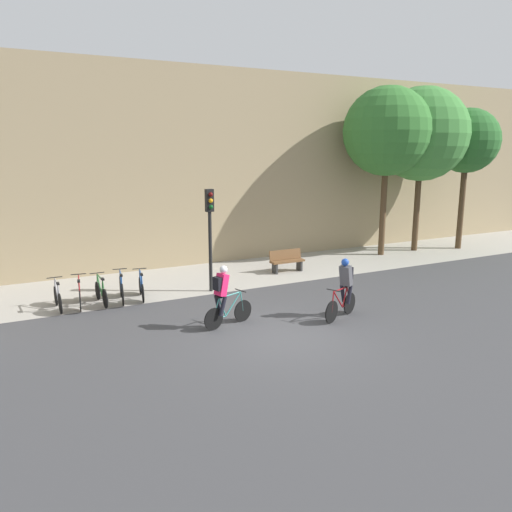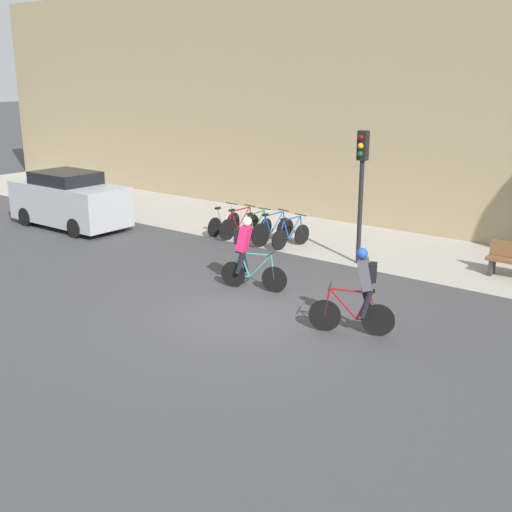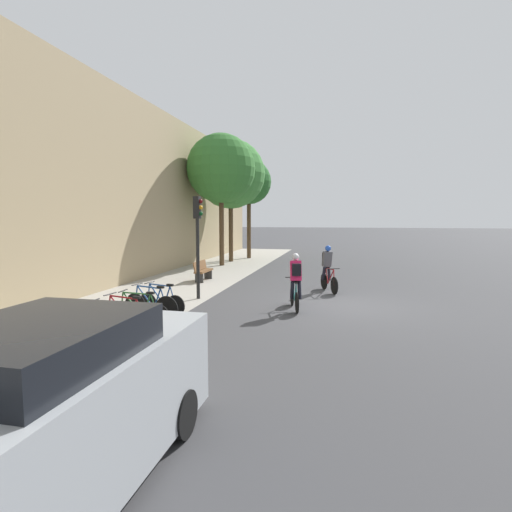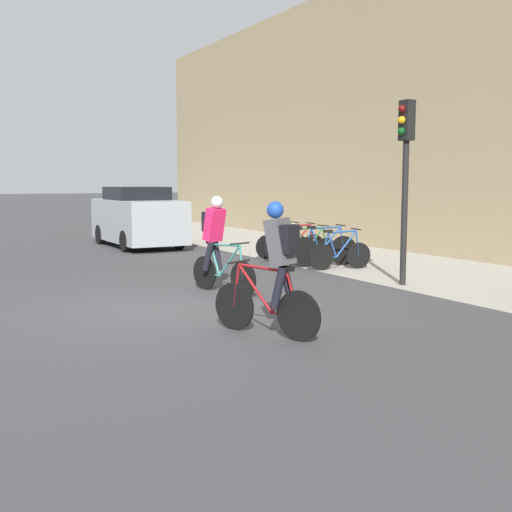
{
  "view_description": "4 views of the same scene",
  "coord_description": "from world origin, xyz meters",
  "px_view_note": "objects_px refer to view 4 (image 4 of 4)",
  "views": [
    {
      "loc": [
        -6.24,
        -10.79,
        4.84
      ],
      "look_at": [
        0.69,
        2.75,
        1.59
      ],
      "focal_mm": 35.0,
      "sensor_mm": 36.0,
      "label": 1
    },
    {
      "loc": [
        8.08,
        -9.99,
        4.97
      ],
      "look_at": [
        -0.76,
        1.36,
        0.86
      ],
      "focal_mm": 45.0,
      "sensor_mm": 36.0,
      "label": 2
    },
    {
      "loc": [
        -12.94,
        -0.09,
        2.84
      ],
      "look_at": [
        0.51,
        2.93,
        1.5
      ],
      "focal_mm": 28.0,
      "sensor_mm": 36.0,
      "label": 3
    },
    {
      "loc": [
        9.51,
        -3.61,
        2.02
      ],
      "look_at": [
        -0.37,
        1.81,
        0.7
      ],
      "focal_mm": 45.0,
      "sensor_mm": 36.0,
      "label": 4
    }
  ],
  "objects_px": {
    "parked_bike_2": "(309,248)",
    "parked_bike_0": "(282,243)",
    "traffic_light_pole": "(405,158)",
    "parked_bike_1": "(295,245)",
    "parked_bike_4": "(340,253)",
    "parked_bike_3": "(324,249)",
    "cyclist_grey": "(276,265)",
    "cyclist_pink": "(217,240)",
    "parked_car": "(138,218)"
  },
  "relations": [
    {
      "from": "cyclist_grey",
      "to": "parked_bike_2",
      "type": "distance_m",
      "value": 7.67
    },
    {
      "from": "cyclist_pink",
      "to": "cyclist_grey",
      "type": "height_order",
      "value": "cyclist_grey"
    },
    {
      "from": "cyclist_pink",
      "to": "parked_bike_1",
      "type": "relative_size",
      "value": 1.03
    },
    {
      "from": "parked_bike_1",
      "to": "parked_bike_3",
      "type": "bearing_deg",
      "value": 0.05
    },
    {
      "from": "parked_bike_1",
      "to": "parked_bike_2",
      "type": "relative_size",
      "value": 1.03
    },
    {
      "from": "cyclist_pink",
      "to": "parked_bike_2",
      "type": "distance_m",
      "value": 4.62
    },
    {
      "from": "cyclist_pink",
      "to": "parked_bike_4",
      "type": "bearing_deg",
      "value": 109.57
    },
    {
      "from": "parked_bike_1",
      "to": "parked_bike_2",
      "type": "distance_m",
      "value": 0.65
    },
    {
      "from": "parked_bike_0",
      "to": "parked_car",
      "type": "height_order",
      "value": "parked_car"
    },
    {
      "from": "cyclist_pink",
      "to": "parked_bike_2",
      "type": "height_order",
      "value": "cyclist_pink"
    },
    {
      "from": "parked_bike_0",
      "to": "parked_bike_2",
      "type": "bearing_deg",
      "value": -0.07
    },
    {
      "from": "cyclist_grey",
      "to": "parked_bike_1",
      "type": "distance_m",
      "value": 8.2
    },
    {
      "from": "parked_bike_0",
      "to": "cyclist_pink",
      "type": "bearing_deg",
      "value": -43.69
    },
    {
      "from": "cyclist_pink",
      "to": "parked_car",
      "type": "height_order",
      "value": "parked_car"
    },
    {
      "from": "parked_bike_4",
      "to": "parked_car",
      "type": "height_order",
      "value": "parked_car"
    },
    {
      "from": "parked_bike_3",
      "to": "parked_bike_4",
      "type": "height_order",
      "value": "parked_bike_3"
    },
    {
      "from": "parked_bike_0",
      "to": "traffic_light_pole",
      "type": "relative_size",
      "value": 0.45
    },
    {
      "from": "cyclist_grey",
      "to": "traffic_light_pole",
      "type": "xyz_separation_m",
      "value": [
        -2.46,
        4.32,
        1.52
      ]
    },
    {
      "from": "parked_bike_0",
      "to": "traffic_light_pole",
      "type": "distance_m",
      "value": 5.4
    },
    {
      "from": "parked_bike_0",
      "to": "parked_bike_1",
      "type": "xyz_separation_m",
      "value": [
        0.65,
        -0.0,
        0.01
      ]
    },
    {
      "from": "cyclist_pink",
      "to": "cyclist_grey",
      "type": "xyz_separation_m",
      "value": [
        3.51,
        -0.81,
        -0.0
      ]
    },
    {
      "from": "parked_bike_2",
      "to": "parked_bike_0",
      "type": "bearing_deg",
      "value": 179.93
    },
    {
      "from": "traffic_light_pole",
      "to": "cyclist_pink",
      "type": "bearing_deg",
      "value": -106.64
    },
    {
      "from": "parked_bike_1",
      "to": "parked_bike_2",
      "type": "bearing_deg",
      "value": -0.07
    },
    {
      "from": "cyclist_grey",
      "to": "parked_bike_3",
      "type": "xyz_separation_m",
      "value": [
        -5.49,
        4.56,
        -0.53
      ]
    },
    {
      "from": "parked_bike_2",
      "to": "parked_bike_3",
      "type": "height_order",
      "value": "parked_bike_3"
    },
    {
      "from": "parked_bike_2",
      "to": "parked_bike_4",
      "type": "xyz_separation_m",
      "value": [
        1.3,
        0.0,
        -0.0
      ]
    },
    {
      "from": "parked_bike_1",
      "to": "traffic_light_pole",
      "type": "relative_size",
      "value": 0.48
    },
    {
      "from": "parked_bike_1",
      "to": "parked_bike_4",
      "type": "bearing_deg",
      "value": 0.01
    },
    {
      "from": "parked_bike_2",
      "to": "parked_car",
      "type": "xyz_separation_m",
      "value": [
        -6.03,
        -2.37,
        0.52
      ]
    },
    {
      "from": "cyclist_grey",
      "to": "parked_bike_2",
      "type": "bearing_deg",
      "value": 143.4
    },
    {
      "from": "cyclist_pink",
      "to": "parked_bike_2",
      "type": "bearing_deg",
      "value": 125.03
    },
    {
      "from": "parked_bike_2",
      "to": "parked_bike_3",
      "type": "relative_size",
      "value": 0.95
    },
    {
      "from": "parked_bike_2",
      "to": "parked_bike_4",
      "type": "bearing_deg",
      "value": 0.05
    },
    {
      "from": "cyclist_grey",
      "to": "parked_car",
      "type": "height_order",
      "value": "parked_car"
    },
    {
      "from": "cyclist_grey",
      "to": "parked_car",
      "type": "xyz_separation_m",
      "value": [
        -12.17,
        2.19,
        -0.05
      ]
    },
    {
      "from": "parked_bike_1",
      "to": "parked_bike_4",
      "type": "height_order",
      "value": "parked_bike_1"
    },
    {
      "from": "parked_bike_3",
      "to": "traffic_light_pole",
      "type": "xyz_separation_m",
      "value": [
        3.03,
        -0.24,
        2.05
      ]
    },
    {
      "from": "parked_bike_1",
      "to": "traffic_light_pole",
      "type": "xyz_separation_m",
      "value": [
        4.33,
        -0.24,
        2.07
      ]
    },
    {
      "from": "cyclist_grey",
      "to": "parked_bike_2",
      "type": "xyz_separation_m",
      "value": [
        -6.14,
        4.56,
        -0.56
      ]
    },
    {
      "from": "cyclist_grey",
      "to": "parked_bike_3",
      "type": "relative_size",
      "value": 1.02
    },
    {
      "from": "traffic_light_pole",
      "to": "parked_bike_1",
      "type": "bearing_deg",
      "value": 176.81
    },
    {
      "from": "cyclist_grey",
      "to": "parked_bike_4",
      "type": "distance_m",
      "value": 6.67
    },
    {
      "from": "parked_bike_4",
      "to": "cyclist_pink",
      "type": "bearing_deg",
      "value": -70.43
    },
    {
      "from": "cyclist_grey",
      "to": "parked_bike_0",
      "type": "bearing_deg",
      "value": 148.49
    },
    {
      "from": "parked_bike_0",
      "to": "traffic_light_pole",
      "type": "height_order",
      "value": "traffic_light_pole"
    },
    {
      "from": "parked_bike_4",
      "to": "parked_car",
      "type": "distance_m",
      "value": 7.72
    },
    {
      "from": "cyclist_grey",
      "to": "traffic_light_pole",
      "type": "relative_size",
      "value": 0.5
    },
    {
      "from": "traffic_light_pole",
      "to": "parked_bike_0",
      "type": "bearing_deg",
      "value": 177.21
    },
    {
      "from": "parked_bike_3",
      "to": "traffic_light_pole",
      "type": "distance_m",
      "value": 3.67
    }
  ]
}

